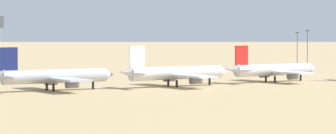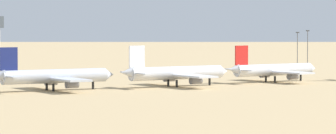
{
  "view_description": "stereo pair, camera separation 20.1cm",
  "coord_description": "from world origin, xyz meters",
  "px_view_note": "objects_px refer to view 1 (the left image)",
  "views": [
    {
      "loc": [
        -158.93,
        -270.81,
        21.66
      ],
      "look_at": [
        1.25,
        26.77,
        6.0
      ],
      "focal_mm": 108.92,
      "sensor_mm": 36.0,
      "label": 1
    },
    {
      "loc": [
        -158.75,
        -270.9,
        21.66
      ],
      "look_at": [
        1.25,
        26.77,
        6.0
      ],
      "focal_mm": 108.92,
      "sensor_mm": 36.0,
      "label": 2
    }
  ],
  "objects_px": {
    "parked_jet_navy_2": "(54,76)",
    "light_pole_west": "(297,45)",
    "light_pole_mid": "(307,45)",
    "parked_jet_red_4": "(273,70)",
    "parked_jet_white_3": "(176,73)"
  },
  "relations": [
    {
      "from": "parked_jet_navy_2",
      "to": "light_pole_west",
      "type": "bearing_deg",
      "value": 32.63
    },
    {
      "from": "light_pole_mid",
      "to": "parked_jet_red_4",
      "type": "bearing_deg",
      "value": -130.65
    },
    {
      "from": "parked_jet_red_4",
      "to": "light_pole_west",
      "type": "bearing_deg",
      "value": 45.69
    },
    {
      "from": "light_pole_west",
      "to": "parked_jet_white_3",
      "type": "bearing_deg",
      "value": -137.96
    },
    {
      "from": "parked_jet_navy_2",
      "to": "parked_jet_white_3",
      "type": "height_order",
      "value": "parked_jet_white_3"
    },
    {
      "from": "parked_jet_navy_2",
      "to": "parked_jet_white_3",
      "type": "relative_size",
      "value": 1.0
    },
    {
      "from": "light_pole_west",
      "to": "light_pole_mid",
      "type": "bearing_deg",
      "value": -34.82
    },
    {
      "from": "parked_jet_navy_2",
      "to": "parked_jet_white_3",
      "type": "xyz_separation_m",
      "value": [
        41.92,
        -1.08,
        0.01
      ]
    },
    {
      "from": "parked_jet_white_3",
      "to": "light_pole_west",
      "type": "height_order",
      "value": "light_pole_west"
    },
    {
      "from": "light_pole_west",
      "to": "light_pole_mid",
      "type": "relative_size",
      "value": 0.95
    },
    {
      "from": "parked_jet_navy_2",
      "to": "light_pole_mid",
      "type": "relative_size",
      "value": 2.46
    },
    {
      "from": "parked_jet_white_3",
      "to": "parked_jet_red_4",
      "type": "distance_m",
      "value": 42.09
    },
    {
      "from": "parked_jet_navy_2",
      "to": "parked_jet_white_3",
      "type": "bearing_deg",
      "value": -3.14
    },
    {
      "from": "parked_jet_red_4",
      "to": "light_pole_mid",
      "type": "height_order",
      "value": "light_pole_mid"
    },
    {
      "from": "parked_jet_red_4",
      "to": "light_pole_west",
      "type": "distance_m",
      "value": 148.95
    }
  ]
}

